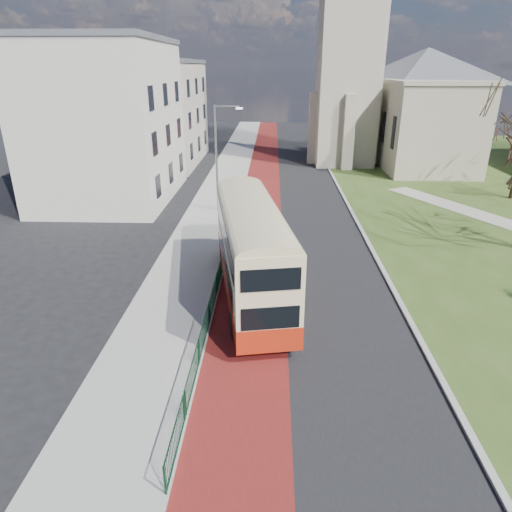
{
  "coord_description": "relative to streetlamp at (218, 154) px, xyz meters",
  "views": [
    {
      "loc": [
        -0.22,
        -16.72,
        10.74
      ],
      "look_at": [
        -0.98,
        4.16,
        2.0
      ],
      "focal_mm": 32.0,
      "sensor_mm": 36.0,
      "label": 1
    }
  ],
  "objects": [
    {
      "name": "kerb_west",
      "position": [
        1.35,
        2.0,
        -4.53
      ],
      "size": [
        0.25,
        120.0,
        0.13
      ],
      "primitive_type": "cube",
      "color": "#999993",
      "rests_on": "ground"
    },
    {
      "name": "pedestrian_railing",
      "position": [
        1.4,
        -14.0,
        -4.04
      ],
      "size": [
        0.07,
        24.0,
        1.12
      ],
      "color": "#0D3920",
      "rests_on": "ground"
    },
    {
      "name": "gothic_church",
      "position": [
        16.91,
        20.0,
        8.54
      ],
      "size": [
        16.38,
        18.0,
        40.0
      ],
      "color": "#A09682",
      "rests_on": "ground"
    },
    {
      "name": "ground",
      "position": [
        4.35,
        -18.0,
        -4.59
      ],
      "size": [
        160.0,
        160.0,
        0.0
      ],
      "primitive_type": "plane",
      "color": "black",
      "rests_on": "ground"
    },
    {
      "name": "streetlamp",
      "position": [
        0.0,
        0.0,
        0.0
      ],
      "size": [
        2.13,
        0.18,
        8.0
      ],
      "color": "gray",
      "rests_on": "pavement_west"
    },
    {
      "name": "kerb_east",
      "position": [
        10.45,
        4.0,
        -4.53
      ],
      "size": [
        0.25,
        80.0,
        0.13
      ],
      "primitive_type": "cube",
      "color": "#999993",
      "rests_on": "ground"
    },
    {
      "name": "bus",
      "position": [
        3.17,
        -14.43,
        -1.92
      ],
      "size": [
        4.47,
        11.51,
        4.69
      ],
      "rotation": [
        0.0,
        0.0,
        0.17
      ],
      "color": "#A6230F",
      "rests_on": "ground"
    },
    {
      "name": "street_block_far",
      "position": [
        -9.65,
        20.0,
        1.17
      ],
      "size": [
        10.3,
        16.3,
        11.5
      ],
      "color": "#B5AB99",
      "rests_on": "ground"
    },
    {
      "name": "street_block_near",
      "position": [
        -9.65,
        4.0,
        1.92
      ],
      "size": [
        10.3,
        14.3,
        13.0
      ],
      "color": "beige",
      "rests_on": "ground"
    },
    {
      "name": "bus_lane",
      "position": [
        3.15,
        2.0,
        -4.59
      ],
      "size": [
        3.4,
        120.0,
        0.01
      ],
      "primitive_type": "cube",
      "color": "#591414",
      "rests_on": "ground"
    },
    {
      "name": "pavement_west",
      "position": [
        -0.65,
        2.0,
        -4.53
      ],
      "size": [
        4.0,
        120.0,
        0.12
      ],
      "primitive_type": "cube",
      "color": "gray",
      "rests_on": "ground"
    },
    {
      "name": "road_carriageway",
      "position": [
        5.85,
        2.0,
        -4.59
      ],
      "size": [
        9.0,
        120.0,
        0.01
      ],
      "primitive_type": "cube",
      "color": "black",
      "rests_on": "ground"
    }
  ]
}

